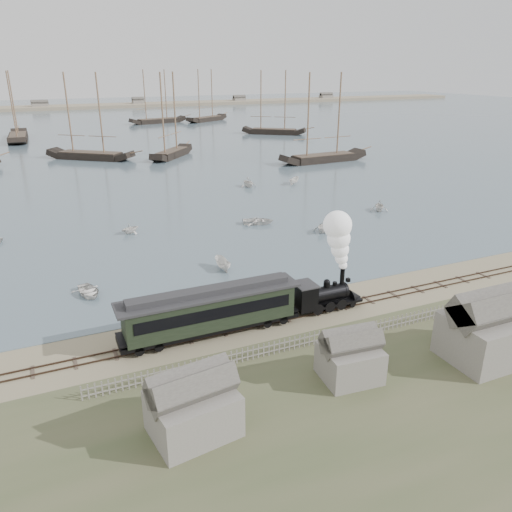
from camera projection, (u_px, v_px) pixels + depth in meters
name	position (u px, v px, depth m)	size (l,w,h in m)	color
ground	(256.00, 313.00, 45.73)	(600.00, 600.00, 0.00)	gray
harbor_water	(76.00, 125.00, 190.83)	(600.00, 336.00, 0.06)	#4A5D6A
rail_track	(266.00, 322.00, 44.01)	(120.00, 1.80, 0.16)	#3A291F
picket_fence_west	(215.00, 369.00, 37.29)	(19.00, 0.10, 1.20)	slate
picket_fence_east	(420.00, 322.00, 44.06)	(15.00, 0.10, 1.20)	slate
shed_left	(194.00, 432.00, 30.85)	(5.00, 4.00, 4.10)	slate
shed_mid	(349.00, 378.00, 36.25)	(4.00, 3.50, 3.60)	slate
shed_right	(482.00, 358.00, 38.71)	(6.00, 5.00, 5.10)	slate
far_spit	(61.00, 109.00, 259.12)	(500.00, 20.00, 1.80)	tan
locomotive	(336.00, 267.00, 45.22)	(7.16, 2.67, 8.92)	black
passenger_coach	(210.00, 309.00, 41.26)	(15.35, 2.96, 3.73)	black
beached_dinghy	(262.00, 302.00, 47.01)	(3.45, 2.46, 0.71)	silver
rowboat_0	(89.00, 291.00, 49.01)	(3.80, 2.71, 0.79)	silver
rowboat_1	(130.00, 228.00, 66.95)	(2.66, 2.30, 1.40)	silver
rowboat_2	(222.00, 264.00, 55.10)	(3.21, 1.21, 1.24)	silver
rowboat_3	(258.00, 221.00, 70.99)	(4.41, 3.15, 0.91)	silver
rowboat_4	(379.00, 206.00, 77.25)	(3.19, 2.75, 1.68)	silver
rowboat_5	(294.00, 181.00, 94.76)	(3.25, 1.22, 1.25)	silver
rowboat_7	(248.00, 182.00, 92.49)	(3.45, 2.97, 1.82)	silver
rowboat_8	(324.00, 226.00, 67.37)	(3.28, 2.83, 1.73)	silver
schooner_2	(86.00, 116.00, 116.73)	(21.69, 5.01, 20.00)	black
schooner_3	(170.00, 115.00, 119.25)	(17.59, 4.06, 20.00)	black
schooner_4	(325.00, 118.00, 113.56)	(21.87, 5.05, 20.00)	black
schooner_5	(274.00, 102.00, 160.47)	(20.71, 4.78, 20.00)	black
schooner_7	(13.00, 106.00, 146.86)	(24.62, 5.68, 20.00)	black
schooner_8	(156.00, 96.00, 191.71)	(22.39, 5.17, 20.00)	black
schooner_9	(206.00, 95.00, 198.41)	(20.66, 4.77, 20.00)	black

